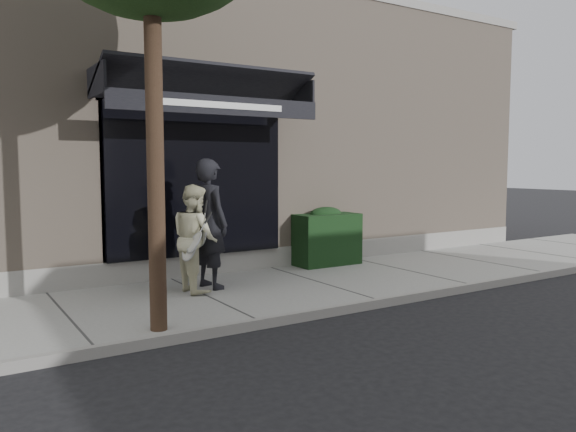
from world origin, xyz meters
TOP-DOWN VIEW (x-y plane):
  - ground at (0.00, 0.00)m, footprint 80.00×80.00m
  - sidewalk at (0.00, 0.00)m, footprint 20.00×3.00m
  - curb at (0.00, -1.55)m, footprint 20.00×0.10m
  - building_facade at (-0.01, 4.96)m, footprint 14.30×8.04m
  - hedge at (1.10, 1.25)m, footprint 1.30×0.70m
  - pedestrian_front at (-1.72, 0.49)m, footprint 0.86×1.00m
  - pedestrian_back at (-2.02, 0.38)m, footprint 0.65×0.82m

SIDE VIEW (x-z plane):
  - ground at x=0.00m, z-range 0.00..0.00m
  - sidewalk at x=0.00m, z-range 0.00..0.12m
  - curb at x=0.00m, z-range 0.00..0.14m
  - hedge at x=1.10m, z-range 0.09..1.23m
  - pedestrian_back at x=-2.02m, z-range 0.12..1.78m
  - pedestrian_front at x=-1.72m, z-range 0.12..2.17m
  - building_facade at x=-0.01m, z-range -0.08..5.56m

